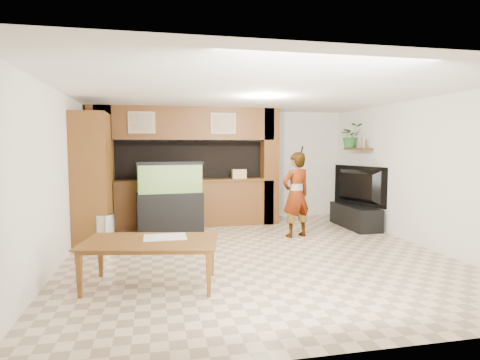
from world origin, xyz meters
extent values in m
plane|color=#CFB28F|center=(0.00, 0.00, 0.00)|extent=(6.50, 6.50, 0.00)
plane|color=white|center=(0.00, 0.00, 2.60)|extent=(6.50, 6.50, 0.00)
plane|color=silver|center=(0.00, 3.25, 1.30)|extent=(6.00, 0.00, 6.00)
plane|color=silver|center=(-3.00, 0.00, 1.30)|extent=(0.00, 6.50, 6.50)
plane|color=silver|center=(3.00, 0.00, 1.30)|extent=(0.00, 6.50, 6.50)
cube|color=brown|center=(-0.90, 2.45, 0.50)|extent=(3.80, 0.35, 1.00)
cube|color=brown|center=(-0.90, 2.45, 1.02)|extent=(3.80, 0.43, 0.04)
cube|color=brown|center=(-0.90, 2.45, 2.25)|extent=(3.80, 0.35, 0.70)
cube|color=brown|center=(-2.70, 2.45, 1.30)|extent=(0.50, 0.35, 2.60)
cube|color=brown|center=(0.95, 2.45, 1.30)|extent=(0.35, 0.35, 2.60)
cube|color=black|center=(-0.90, 3.00, 1.45)|extent=(4.20, 0.45, 0.85)
cube|color=tan|center=(-1.85, 2.26, 2.25)|extent=(0.55, 0.03, 0.45)
cube|color=tan|center=(-1.85, 2.24, 2.25)|extent=(0.43, 0.01, 0.35)
cube|color=tan|center=(-0.15, 2.26, 2.25)|extent=(0.55, 0.03, 0.45)
cube|color=tan|center=(-0.15, 2.24, 2.25)|extent=(0.43, 0.01, 0.35)
cylinder|color=black|center=(-2.97, 1.00, 1.90)|extent=(0.04, 0.25, 0.25)
cylinder|color=white|center=(-2.94, 1.00, 1.90)|extent=(0.01, 0.21, 0.21)
cube|color=brown|center=(2.85, 1.95, 1.70)|extent=(0.25, 0.90, 0.04)
cube|color=brown|center=(-2.70, 1.22, 1.18)|extent=(0.59, 0.96, 2.36)
cylinder|color=#B2B2B7|center=(-2.45, 0.80, 0.31)|extent=(0.33, 0.33, 0.61)
cube|color=black|center=(-1.31, 1.95, 0.41)|extent=(1.32, 0.49, 0.82)
cube|color=#317B34|center=(-1.31, 1.95, 1.11)|extent=(1.26, 0.46, 0.57)
cube|color=black|center=(-1.31, 1.95, 1.43)|extent=(1.32, 0.49, 0.07)
cube|color=black|center=(2.65, 1.63, 0.24)|extent=(0.52, 1.43, 0.48)
imported|color=black|center=(2.65, 1.63, 0.91)|extent=(0.67, 1.47, 0.86)
cube|color=tan|center=(2.85, 1.74, 1.83)|extent=(0.07, 0.17, 0.22)
imported|color=#296026|center=(2.82, 2.24, 2.00)|extent=(0.57, 0.51, 0.56)
imported|color=#998354|center=(1.07, 1.03, 0.83)|extent=(0.69, 0.55, 1.65)
cylinder|color=black|center=(1.12, 0.87, 1.70)|extent=(0.03, 0.10, 0.15)
imported|color=brown|center=(-1.68, -1.24, 0.30)|extent=(1.82, 1.23, 0.59)
cube|color=silver|center=(-1.48, -1.07, 0.59)|extent=(0.54, 0.40, 0.01)
cube|color=tan|center=(0.23, 2.45, 1.14)|extent=(0.32, 0.21, 0.21)
camera|label=1|loc=(-1.59, -6.29, 1.79)|focal=30.00mm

